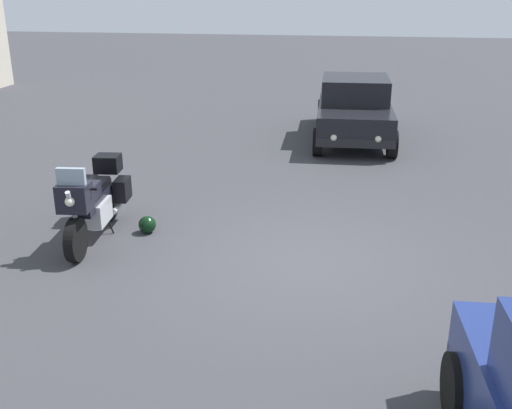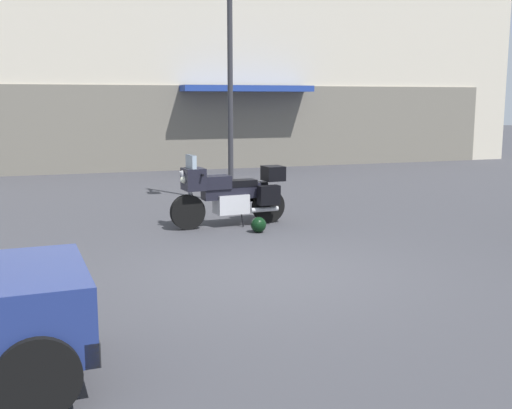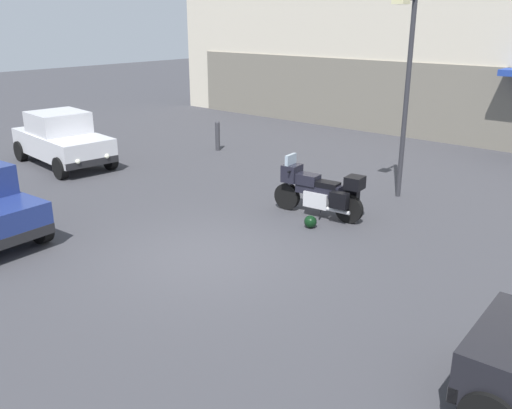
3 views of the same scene
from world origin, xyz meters
name	(u,v)px [view 3 (image 3 of 3)]	position (x,y,z in m)	size (l,w,h in m)	color
ground_plane	(204,256)	(0.00, 0.00, 0.00)	(80.00, 80.00, 0.00)	#38383D
motorcycle	(319,190)	(0.39, 3.31, 0.62)	(2.26, 0.85, 1.36)	black
helmet	(310,222)	(0.68, 2.58, 0.14)	(0.28, 0.28, 0.28)	black
car_hatchback_near	(62,139)	(-8.32, 2.02, 0.81)	(3.99, 2.15, 1.64)	silver
streetlamp_curbside	(405,80)	(1.10, 5.75, 2.96)	(0.28, 0.94, 4.88)	#2D2D33
bollard_curbside	(218,135)	(-6.04, 6.55, 0.54)	(0.16, 0.16, 1.03)	#333338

